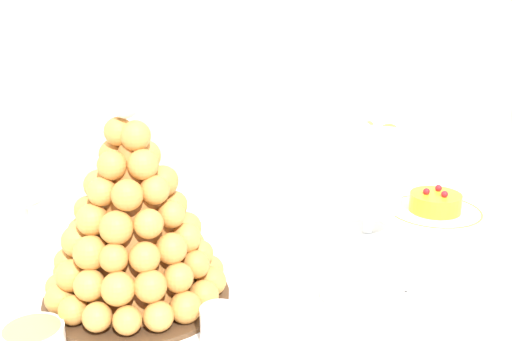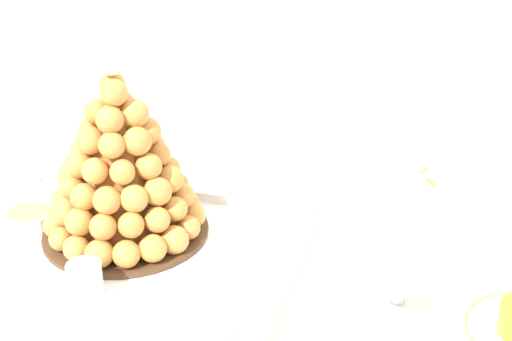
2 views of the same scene
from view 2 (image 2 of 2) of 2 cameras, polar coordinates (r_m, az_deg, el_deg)
buffet_table at (r=1.22m, az=-4.27°, el=-11.44°), size 1.52×0.94×0.78m
serving_tray at (r=1.16m, az=-10.78°, el=-6.81°), size 0.56×0.43×0.02m
croquembouche at (r=1.15m, az=-10.94°, el=0.25°), size 0.28×0.28×0.32m
dessert_cup_mid_left at (r=1.06m, az=-13.69°, el=-8.70°), size 0.05×0.05×0.05m
dessert_cup_centre at (r=0.97m, az=-3.04°, el=-11.37°), size 0.05×0.05×0.06m
creme_brulee_ramekin at (r=1.27m, az=-17.88°, el=-3.72°), size 0.08×0.08×0.03m
macaron_goblet at (r=0.99m, az=12.02°, el=-4.60°), size 0.12×0.12×0.22m
wine_glass at (r=1.42m, az=-7.59°, el=4.69°), size 0.07×0.07×0.16m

